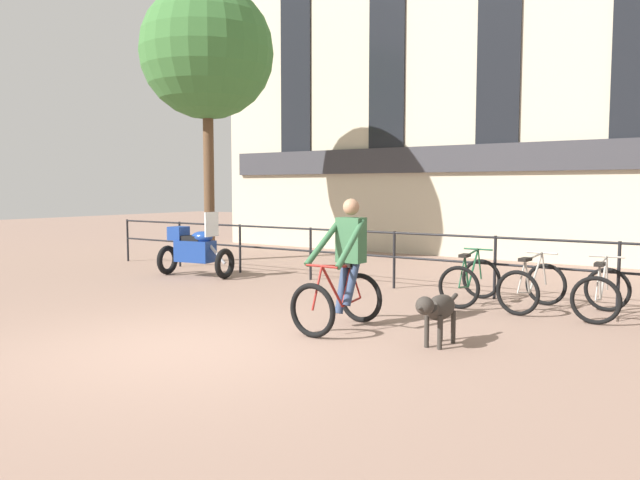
{
  "coord_description": "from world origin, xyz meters",
  "views": [
    {
      "loc": [
        5.28,
        -4.9,
        1.84
      ],
      "look_at": [
        -0.04,
        2.86,
        1.05
      ],
      "focal_mm": 35.0,
      "sensor_mm": 36.0,
      "label": 1
    }
  ],
  "objects_px": {
    "cyclist_with_bike": "(344,270)",
    "parked_motorcycle": "(195,250)",
    "parked_bicycle_mid_left": "(532,287)",
    "parked_bicycle_near_lamp": "(470,281)",
    "parked_bicycle_mid_right": "(602,293)",
    "dog": "(438,309)"
  },
  "relations": [
    {
      "from": "parked_motorcycle",
      "to": "parked_bicycle_mid_right",
      "type": "distance_m",
      "value": 7.77
    },
    {
      "from": "dog",
      "to": "parked_bicycle_mid_left",
      "type": "relative_size",
      "value": 0.85
    },
    {
      "from": "dog",
      "to": "parked_bicycle_mid_left",
      "type": "height_order",
      "value": "parked_bicycle_mid_left"
    },
    {
      "from": "cyclist_with_bike",
      "to": "parked_bicycle_near_lamp",
      "type": "bearing_deg",
      "value": 75.57
    },
    {
      "from": "parked_motorcycle",
      "to": "parked_bicycle_near_lamp",
      "type": "bearing_deg",
      "value": -95.31
    },
    {
      "from": "parked_bicycle_mid_left",
      "to": "parked_bicycle_mid_right",
      "type": "height_order",
      "value": "same"
    },
    {
      "from": "parked_bicycle_mid_right",
      "to": "parked_bicycle_mid_left",
      "type": "bearing_deg",
      "value": -1.9
    },
    {
      "from": "cyclist_with_bike",
      "to": "parked_motorcycle",
      "type": "distance_m",
      "value": 5.57
    },
    {
      "from": "parked_bicycle_mid_left",
      "to": "parked_bicycle_mid_right",
      "type": "xyz_separation_m",
      "value": [
        0.97,
        -0.0,
        -0.0
      ]
    },
    {
      "from": "parked_bicycle_mid_right",
      "to": "cyclist_with_bike",
      "type": "bearing_deg",
      "value": 42.16
    },
    {
      "from": "cyclist_with_bike",
      "to": "parked_bicycle_near_lamp",
      "type": "relative_size",
      "value": 1.5
    },
    {
      "from": "parked_motorcycle",
      "to": "parked_bicycle_mid_right",
      "type": "bearing_deg",
      "value": -96.13
    },
    {
      "from": "parked_bicycle_mid_right",
      "to": "dog",
      "type": "bearing_deg",
      "value": 63.99
    },
    {
      "from": "parked_bicycle_mid_left",
      "to": "parked_bicycle_near_lamp",
      "type": "bearing_deg",
      "value": 6.79
    },
    {
      "from": "dog",
      "to": "parked_bicycle_mid_right",
      "type": "bearing_deg",
      "value": 67.86
    },
    {
      "from": "parked_bicycle_mid_left",
      "to": "cyclist_with_bike",
      "type": "bearing_deg",
      "value": 63.35
    },
    {
      "from": "dog",
      "to": "parked_bicycle_near_lamp",
      "type": "bearing_deg",
      "value": 105.49
    },
    {
      "from": "parked_motorcycle",
      "to": "parked_bicycle_near_lamp",
      "type": "relative_size",
      "value": 1.47
    },
    {
      "from": "cyclist_with_bike",
      "to": "parked_motorcycle",
      "type": "bearing_deg",
      "value": 157.61
    },
    {
      "from": "parked_bicycle_near_lamp",
      "to": "parked_bicycle_mid_left",
      "type": "height_order",
      "value": "same"
    },
    {
      "from": "cyclist_with_bike",
      "to": "parked_motorcycle",
      "type": "relative_size",
      "value": 1.03
    },
    {
      "from": "cyclist_with_bike",
      "to": "parked_bicycle_mid_left",
      "type": "height_order",
      "value": "cyclist_with_bike"
    }
  ]
}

